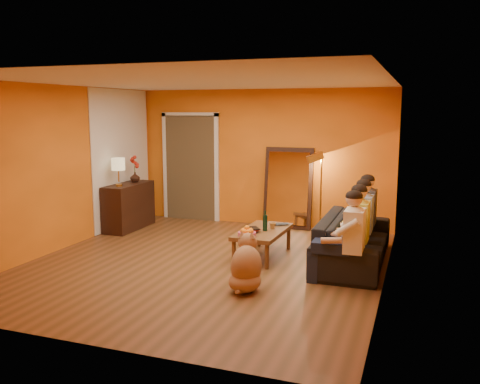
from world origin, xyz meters
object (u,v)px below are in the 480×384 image
(mirror_frame, at_px, (288,188))
(person_mid_left, at_px, (359,229))
(coffee_table, at_px, (263,243))
(person_mid_right, at_px, (364,221))
(person_far_left, at_px, (354,238))
(person_far_right, at_px, (368,213))
(laptop, at_px, (280,225))
(wine_bottle, at_px, (265,221))
(tumbler, at_px, (273,226))
(floor_lamp, at_px, (321,194))
(dog, at_px, (246,262))
(sideboard, at_px, (129,206))
(vase, at_px, (135,177))
(table_lamp, at_px, (119,172))
(sofa, at_px, (353,240))

(mirror_frame, height_order, person_mid_left, mirror_frame)
(coffee_table, xyz_separation_m, person_mid_right, (1.46, 0.29, 0.40))
(mirror_frame, bearing_deg, person_far_left, -60.72)
(person_far_right, distance_m, laptop, 1.38)
(wine_bottle, relative_size, tumbler, 3.12)
(coffee_table, bearing_deg, laptop, 64.55)
(floor_lamp, bearing_deg, mirror_frame, 136.33)
(wine_bottle, distance_m, laptop, 0.44)
(dog, distance_m, wine_bottle, 1.43)
(coffee_table, height_order, wine_bottle, wine_bottle)
(person_mid_left, bearing_deg, person_far_right, 90.00)
(sideboard, distance_m, dog, 3.95)
(dog, xyz_separation_m, wine_bottle, (-0.19, 1.40, 0.21))
(tumbler, bearing_deg, floor_lamp, 75.13)
(sideboard, xyz_separation_m, vase, (0.00, 0.25, 0.52))
(person_far_right, bearing_deg, mirror_frame, 143.53)
(dog, bearing_deg, coffee_table, 89.34)
(coffee_table, bearing_deg, wine_bottle, -43.24)
(person_far_left, height_order, wine_bottle, person_far_left)
(floor_lamp, relative_size, tumbler, 14.50)
(person_mid_right, distance_m, laptop, 1.29)
(person_far_left, height_order, tumbler, person_far_left)
(person_far_right, bearing_deg, sideboard, 178.85)
(table_lamp, height_order, laptop, table_lamp)
(sofa, height_order, floor_lamp, floor_lamp)
(wine_bottle, bearing_deg, sideboard, 161.69)
(table_lamp, bearing_deg, dog, -33.46)
(mirror_frame, xyz_separation_m, table_lamp, (-2.79, -1.38, 0.34))
(sofa, relative_size, wine_bottle, 7.40)
(dog, height_order, person_mid_right, person_mid_right)
(sofa, relative_size, person_far_right, 1.88)
(dog, xyz_separation_m, tumbler, (-0.12, 1.57, 0.10))
(sofa, bearing_deg, laptop, 82.22)
(sideboard, relative_size, person_mid_left, 0.97)
(mirror_frame, distance_m, floor_lamp, 0.73)
(person_far_left, height_order, person_mid_left, same)
(person_far_left, relative_size, tumbler, 12.29)
(wine_bottle, xyz_separation_m, tumbler, (0.07, 0.17, -0.11))
(laptop, bearing_deg, person_far_left, -75.87)
(coffee_table, height_order, person_mid_left, person_mid_left)
(sofa, relative_size, dog, 3.16)
(sofa, xyz_separation_m, dog, (-1.09, -1.64, 0.03))
(table_lamp, bearing_deg, wine_bottle, -12.94)
(person_far_right, bearing_deg, floor_lamp, 135.65)
(person_mid_left, relative_size, person_mid_right, 1.00)
(wine_bottle, bearing_deg, mirror_frame, 94.83)
(floor_lamp, bearing_deg, sofa, -84.20)
(person_mid_right, relative_size, wine_bottle, 3.94)
(table_lamp, distance_m, tumbler, 3.14)
(mirror_frame, distance_m, person_far_left, 3.23)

